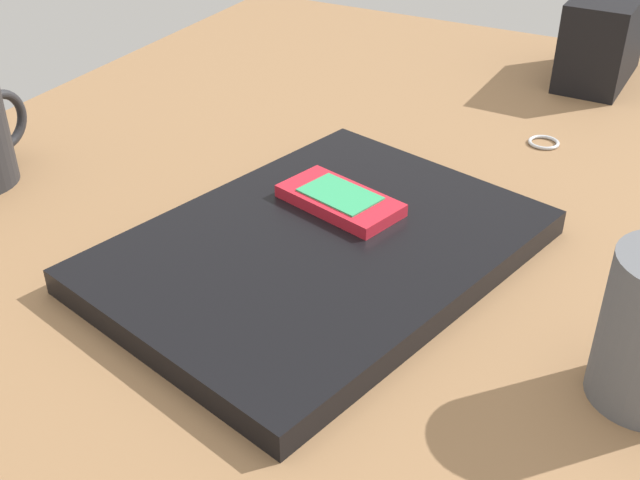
# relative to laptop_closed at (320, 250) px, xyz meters

# --- Properties ---
(desk_surface) EXTENTS (1.20, 0.80, 0.03)m
(desk_surface) POSITION_rel_laptop_closed_xyz_m (0.04, 0.05, -0.03)
(desk_surface) COLOR olive
(desk_surface) RESTS_ON ground
(laptop_closed) EXTENTS (0.38, 0.32, 0.02)m
(laptop_closed) POSITION_rel_laptop_closed_xyz_m (0.00, 0.00, 0.00)
(laptop_closed) COLOR black
(laptop_closed) RESTS_ON desk_surface
(cell_phone_on_laptop) EXTENTS (0.08, 0.11, 0.01)m
(cell_phone_on_laptop) POSITION_rel_laptop_closed_xyz_m (0.05, 0.01, 0.02)
(cell_phone_on_laptop) COLOR red
(cell_phone_on_laptop) RESTS_ON laptop_closed
(desk_organizer) EXTENTS (0.15, 0.08, 0.10)m
(desk_organizer) POSITION_rel_laptop_closed_xyz_m (0.50, -0.11, 0.04)
(desk_organizer) COLOR black
(desk_organizer) RESTS_ON desk_surface
(key_ring) EXTENTS (0.03, 0.03, 0.00)m
(key_ring) POSITION_rel_laptop_closed_xyz_m (0.29, -0.10, -0.01)
(key_ring) COLOR silver
(key_ring) RESTS_ON desk_surface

